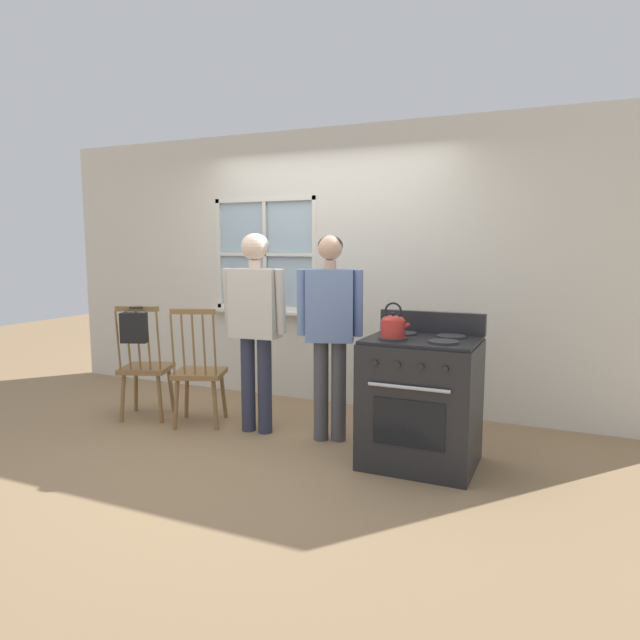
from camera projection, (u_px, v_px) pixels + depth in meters
name	position (u px, v px, depth m)	size (l,w,h in m)	color
ground_plane	(261.00, 445.00, 4.54)	(16.00, 16.00, 0.00)	#937551
wall_back	(334.00, 269.00, 5.61)	(6.40, 0.16, 2.70)	silver
chair_by_window	(146.00, 368.00, 5.20)	(0.54, 0.52, 1.05)	olive
chair_near_wall	(199.00, 373.00, 5.00)	(0.54, 0.52, 1.05)	olive
person_elderly_left	(255.00, 311.00, 4.73)	(0.56, 0.24, 1.67)	#2D3347
person_teen_center	(330.00, 319.00, 4.52)	(0.53, 0.31, 1.65)	#4C4C51
stove	(421.00, 400.00, 4.08)	(0.79, 0.68, 1.08)	#232326
kettle	(393.00, 325.00, 3.96)	(0.21, 0.17, 0.25)	red
potted_plant	(270.00, 303.00, 5.85)	(0.13, 0.13, 0.29)	#935B3D
handbag	(134.00, 327.00, 4.91)	(0.24, 0.24, 0.31)	black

